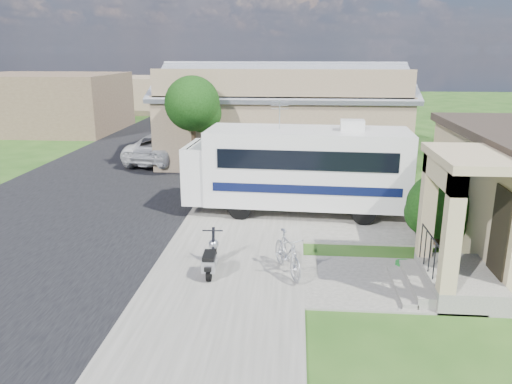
# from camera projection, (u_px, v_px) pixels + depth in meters

# --- Properties ---
(ground) EXTENTS (120.00, 120.00, 0.00)m
(ground) POSITION_uv_depth(u_px,v_px,m) (267.00, 263.00, 13.65)
(ground) COLOR #1C4312
(street_slab) EXTENTS (9.00, 80.00, 0.02)m
(street_slab) POSITION_uv_depth(u_px,v_px,m) (123.00, 172.00, 23.81)
(street_slab) COLOR black
(street_slab) RESTS_ON ground
(sidewalk_slab) EXTENTS (4.00, 80.00, 0.06)m
(sidewalk_slab) POSITION_uv_depth(u_px,v_px,m) (258.00, 174.00, 23.30)
(sidewalk_slab) COLOR #615F57
(sidewalk_slab) RESTS_ON ground
(driveway_slab) EXTENTS (7.00, 6.00, 0.05)m
(driveway_slab) POSITION_uv_depth(u_px,v_px,m) (316.00, 212.00, 17.84)
(driveway_slab) COLOR #615F57
(driveway_slab) RESTS_ON ground
(walk_slab) EXTENTS (4.00, 3.00, 0.05)m
(walk_slab) POSITION_uv_depth(u_px,v_px,m) (384.00, 282.00, 12.45)
(walk_slab) COLOR #615F57
(walk_slab) RESTS_ON ground
(warehouse) EXTENTS (12.50, 8.40, 5.04)m
(warehouse) POSITION_uv_depth(u_px,v_px,m) (283.00, 121.00, 26.49)
(warehouse) COLOR #7B634C
(warehouse) RESTS_ON ground
(distant_bldg_far) EXTENTS (10.00, 8.00, 4.00)m
(distant_bldg_far) POSITION_uv_depth(u_px,v_px,m) (47.00, 103.00, 35.50)
(distant_bldg_far) COLOR brown
(distant_bldg_far) RESTS_ON ground
(distant_bldg_near) EXTENTS (8.00, 7.00, 3.20)m
(distant_bldg_near) POSITION_uv_depth(u_px,v_px,m) (130.00, 94.00, 46.96)
(distant_bldg_near) COLOR #7B634C
(distant_bldg_near) RESTS_ON ground
(street_tree_a) EXTENTS (2.44, 2.40, 4.58)m
(street_tree_a) POSITION_uv_depth(u_px,v_px,m) (195.00, 106.00, 21.72)
(street_tree_a) COLOR #312115
(street_tree_a) RESTS_ON ground
(street_tree_b) EXTENTS (2.44, 2.40, 4.73)m
(street_tree_b) POSITION_uv_depth(u_px,v_px,m) (226.00, 87.00, 31.26)
(street_tree_b) COLOR #312115
(street_tree_b) RESTS_ON ground
(street_tree_c) EXTENTS (2.44, 2.40, 4.42)m
(street_tree_c) POSITION_uv_depth(u_px,v_px,m) (242.00, 82.00, 39.97)
(street_tree_c) COLOR #312115
(street_tree_c) RESTS_ON ground
(motorhome) EXTENTS (7.79, 2.81, 3.94)m
(motorhome) POSITION_uv_depth(u_px,v_px,m) (299.00, 167.00, 17.41)
(motorhome) COLOR silver
(motorhome) RESTS_ON ground
(shrub) EXTENTS (2.12, 2.02, 2.60)m
(shrub) POSITION_uv_depth(u_px,v_px,m) (442.00, 203.00, 14.53)
(shrub) COLOR #312115
(shrub) RESTS_ON ground
(scooter) EXTENTS (0.54, 1.55, 1.02)m
(scooter) POSITION_uv_depth(u_px,v_px,m) (211.00, 259.00, 12.77)
(scooter) COLOR black
(scooter) RESTS_ON ground
(bicycle) EXTENTS (1.16, 1.91, 1.11)m
(bicycle) POSITION_uv_depth(u_px,v_px,m) (287.00, 256.00, 12.75)
(bicycle) COLOR #ABACB3
(bicycle) RESTS_ON ground
(pickup_truck) EXTENTS (3.43, 5.81, 1.52)m
(pickup_truck) POSITION_uv_depth(u_px,v_px,m) (166.00, 147.00, 25.89)
(pickup_truck) COLOR silver
(pickup_truck) RESTS_ON ground
(van) EXTENTS (3.54, 6.27, 1.71)m
(van) POSITION_uv_depth(u_px,v_px,m) (187.00, 125.00, 32.62)
(van) COLOR silver
(van) RESTS_ON ground
(garden_hose) EXTENTS (0.43, 0.43, 0.19)m
(garden_hose) POSITION_uv_depth(u_px,v_px,m) (403.00, 266.00, 13.19)
(garden_hose) COLOR #156C22
(garden_hose) RESTS_ON ground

